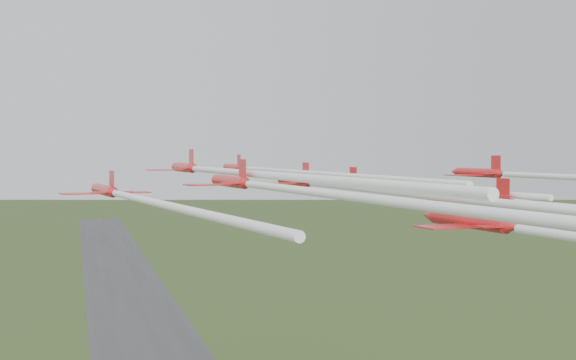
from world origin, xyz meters
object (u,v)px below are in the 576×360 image
object	(u,v)px
jet_row2_right	(375,184)
jet_row3_mid	(350,187)
jet_trail_solo	(569,236)
jet_row3_left	(130,197)
jet_row4_left	(277,187)
jet_lead	(273,170)
jet_row3_right	(540,176)
jet_row2_left	(223,171)

from	to	relation	value
jet_row2_right	jet_row3_mid	world-z (taller)	jet_row3_mid
jet_row2_right	jet_trail_solo	xyz separation A→B (m)	(-8.33, -49.82, -1.05)
jet_row3_left	jet_row4_left	bearing A→B (deg)	-47.92
jet_lead	jet_row3_left	distance (m)	30.91
jet_row4_left	jet_trail_solo	bearing A→B (deg)	-54.50
jet_row4_left	jet_trail_solo	distance (m)	22.22
jet_row3_right	jet_row4_left	world-z (taller)	jet_row3_right
jet_row2_right	jet_row3_right	xyz separation A→B (m)	(13.38, -16.80, 1.56)
jet_lead	jet_row3_right	xyz separation A→B (m)	(27.59, -16.29, -0.43)
jet_row3_mid	jet_row3_right	xyz separation A→B (m)	(26.09, 6.40, 0.66)
jet_row2_left	jet_row3_mid	xyz separation A→B (m)	(10.82, -8.23, -1.43)
jet_row2_left	jet_row3_left	size ratio (longest dim) A/B	1.39
jet_row2_left	jet_row2_right	xyz separation A→B (m)	(23.53, 14.97, -2.32)
jet_lead	jet_row4_left	size ratio (longest dim) A/B	1.30
jet_row2_right	jet_row3_left	distance (m)	41.62
jet_lead	jet_row3_mid	size ratio (longest dim) A/B	1.10
jet_row3_right	jet_trail_solo	xyz separation A→B (m)	(-21.71, -33.02, -2.60)
jet_trail_solo	jet_lead	bearing A→B (deg)	90.82
jet_row3_left	jet_trail_solo	xyz separation A→B (m)	(25.29, -25.31, -1.45)
jet_row2_left	jet_trail_solo	distance (m)	38.17
jet_row3_left	jet_trail_solo	distance (m)	35.81
jet_row2_left	jet_row3_right	bearing A→B (deg)	-7.26
jet_row2_left	jet_row3_left	distance (m)	14.02
jet_row3_left	jet_row4_left	distance (m)	13.87
jet_row2_right	jet_row3_mid	distance (m)	26.47
jet_lead	jet_row4_left	world-z (taller)	jet_lead
jet_row3_mid	jet_row3_right	bearing A→B (deg)	10.92
jet_row2_right	jet_lead	bearing A→B (deg)	173.52
jet_row3_right	jet_trail_solo	size ratio (longest dim) A/B	1.15
jet_row3_right	jet_row4_left	size ratio (longest dim) A/B	1.06
jet_row3_mid	jet_trail_solo	bearing A→B (deg)	-83.53
jet_trail_solo	jet_row3_mid	bearing A→B (deg)	93.35
jet_lead	jet_row2_right	world-z (taller)	jet_lead
jet_trail_solo	jet_row2_right	bearing A→B (deg)	74.52
jet_lead	jet_row4_left	bearing A→B (deg)	-107.63
jet_row2_right	jet_row3_right	distance (m)	21.53
jet_row2_right	jet_row4_left	world-z (taller)	jet_row4_left
jet_lead	jet_row2_right	xyz separation A→B (m)	(14.22, 0.51, -1.99)
jet_lead	jet_row3_left	size ratio (longest dim) A/B	1.38
jet_row2_right	jet_row3_right	size ratio (longest dim) A/B	0.83
jet_lead	jet_row4_left	xyz separation A→B (m)	(-8.67, -32.71, -0.53)
jet_row2_right	jet_row2_left	bearing A→B (deg)	-156.07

